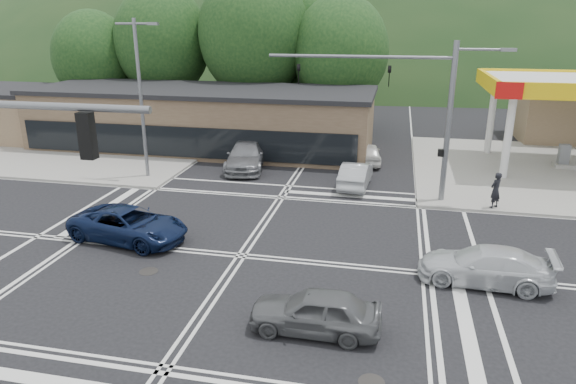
% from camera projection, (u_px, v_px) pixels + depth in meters
% --- Properties ---
extents(ground, '(120.00, 120.00, 0.00)m').
position_uv_depth(ground, '(241.00, 256.00, 20.40)').
color(ground, black).
rests_on(ground, ground).
extents(sidewalk_ne, '(16.00, 16.00, 0.15)m').
position_uv_depth(sidewalk_ne, '(548.00, 172.00, 31.32)').
color(sidewalk_ne, gray).
rests_on(sidewalk_ne, ground).
extents(sidewalk_nw, '(16.00, 16.00, 0.15)m').
position_uv_depth(sidewalk_nw, '(104.00, 148.00, 37.23)').
color(sidewalk_nw, gray).
rests_on(sidewalk_nw, ground).
extents(commercial_row, '(24.00, 8.00, 4.00)m').
position_uv_depth(commercial_row, '(203.00, 120.00, 37.09)').
color(commercial_row, brown).
rests_on(commercial_row, ground).
extents(commercial_nw, '(8.00, 7.00, 3.60)m').
position_uv_depth(commercial_nw, '(11.00, 115.00, 40.30)').
color(commercial_nw, '#846B4F').
rests_on(commercial_nw, ground).
extents(hill_north, '(252.00, 126.00, 140.00)m').
position_uv_depth(hill_north, '(371.00, 65.00, 103.80)').
color(hill_north, '#1C3819').
rests_on(hill_north, ground).
extents(tree_n_a, '(8.00, 8.00, 11.75)m').
position_uv_depth(tree_n_a, '(163.00, 41.00, 43.11)').
color(tree_n_a, '#382619').
rests_on(tree_n_a, ground).
extents(tree_n_b, '(9.00, 9.00, 12.98)m').
position_uv_depth(tree_n_b, '(254.00, 34.00, 41.33)').
color(tree_n_b, '#382619').
rests_on(tree_n_b, ground).
extents(tree_n_c, '(7.60, 7.60, 10.87)m').
position_uv_depth(tree_n_c, '(340.00, 52.00, 40.37)').
color(tree_n_c, '#382619').
rests_on(tree_n_c, ground).
extents(tree_n_d, '(6.80, 6.80, 9.76)m').
position_uv_depth(tree_n_d, '(93.00, 57.00, 43.78)').
color(tree_n_d, '#382619').
rests_on(tree_n_d, ground).
extents(tree_n_e, '(8.40, 8.40, 11.98)m').
position_uv_depth(tree_n_e, '(311.00, 41.00, 44.45)').
color(tree_n_e, '#382619').
rests_on(tree_n_e, ground).
extents(streetlight_nw, '(2.50, 0.25, 9.00)m').
position_uv_depth(streetlight_nw, '(141.00, 92.00, 28.79)').
color(streetlight_nw, slate).
rests_on(streetlight_nw, ground).
extents(signal_mast_ne, '(11.65, 0.30, 8.00)m').
position_uv_depth(signal_mast_ne, '(424.00, 103.00, 25.01)').
color(signal_mast_ne, slate).
rests_on(signal_mast_ne, ground).
extents(car_blue_west, '(5.43, 3.19, 1.42)m').
position_uv_depth(car_blue_west, '(129.00, 224.00, 21.64)').
color(car_blue_west, '#0C1838').
rests_on(car_blue_west, ground).
extents(car_grey_center, '(3.96, 1.61, 1.34)m').
position_uv_depth(car_grey_center, '(315.00, 311.00, 15.30)').
color(car_grey_center, '#56585B').
rests_on(car_grey_center, ground).
extents(car_silver_east, '(4.72, 2.21, 1.33)m').
position_uv_depth(car_silver_east, '(485.00, 266.00, 18.12)').
color(car_silver_east, silver).
rests_on(car_silver_east, ground).
extents(car_queue_a, '(1.72, 4.31, 1.40)m').
position_uv_depth(car_queue_a, '(356.00, 174.00, 28.64)').
color(car_queue_a, '#A5A9AC').
rests_on(car_queue_a, ground).
extents(car_queue_b, '(2.01, 4.06, 1.33)m').
position_uv_depth(car_queue_b, '(368.00, 153.00, 33.27)').
color(car_queue_b, silver).
rests_on(car_queue_b, ground).
extents(car_northbound, '(3.15, 5.85, 1.61)m').
position_uv_depth(car_northbound, '(246.00, 156.00, 32.13)').
color(car_northbound, slate).
rests_on(car_northbound, ground).
extents(pedestrian, '(0.76, 0.76, 1.78)m').
position_uv_depth(pedestrian, '(496.00, 190.00, 24.92)').
color(pedestrian, black).
rests_on(pedestrian, sidewalk_ne).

